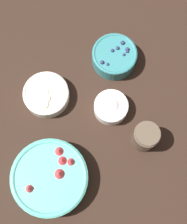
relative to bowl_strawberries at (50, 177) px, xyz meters
The scene contains 6 objects.
ground_plane 0.21m from the bowl_strawberries, 142.63° to the right, with size 4.00×4.00×0.00m, color black.
bowl_strawberries is the anchor object (origin of this frame).
bowl_blueberries 0.46m from the bowl_strawberries, 138.12° to the right, with size 0.15×0.15×0.07m.
bowl_bananas 0.27m from the bowl_strawberries, 106.36° to the right, with size 0.15×0.15×0.05m.
bowl_cream 0.30m from the bowl_strawberries, 151.44° to the right, with size 0.11×0.11×0.06m.
jar_chocolate 0.32m from the bowl_strawberries, behind, with size 0.08×0.08×0.10m.
Camera 1 is at (0.06, 0.23, 1.01)m, focal length 50.00 mm.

